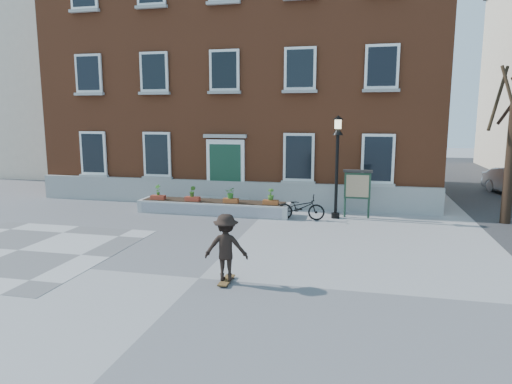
% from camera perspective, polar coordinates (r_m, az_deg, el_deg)
% --- Properties ---
extents(ground, '(100.00, 100.00, 0.00)m').
position_cam_1_polar(ground, '(11.40, -7.12, -10.64)').
color(ground, gray).
rests_on(ground, ground).
extents(checker_patch, '(6.00, 6.00, 0.01)m').
position_cam_1_polar(checker_patch, '(15.23, -27.59, -6.47)').
color(checker_patch, '#58595B').
rests_on(checker_patch, ground).
extents(distant_building, '(10.00, 12.00, 13.00)m').
position_cam_1_polar(distant_building, '(37.17, -23.44, 12.74)').
color(distant_building, beige).
rests_on(distant_building, ground).
extents(bicycle, '(1.87, 0.76, 0.96)m').
position_cam_1_polar(bicycle, '(17.37, 5.57, -1.93)').
color(bicycle, black).
rests_on(bicycle, ground).
extents(brick_building, '(18.40, 10.85, 12.60)m').
position_cam_1_polar(brick_building, '(24.80, -0.45, 15.04)').
color(brick_building, brown).
rests_on(brick_building, ground).
extents(planter_assembly, '(6.20, 1.12, 1.15)m').
position_cam_1_polar(planter_assembly, '(18.49, -5.30, -1.78)').
color(planter_assembly, '#B8B7B3').
rests_on(planter_assembly, ground).
extents(bare_tree, '(1.83, 1.83, 6.16)m').
position_cam_1_polar(bare_tree, '(18.83, 29.35, 4.88)').
color(bare_tree, black).
rests_on(bare_tree, ground).
extents(lamp_post, '(0.40, 0.40, 3.93)m').
position_cam_1_polar(lamp_post, '(17.58, 10.12, 4.88)').
color(lamp_post, black).
rests_on(lamp_post, ground).
extents(notice_board, '(1.10, 0.16, 1.87)m').
position_cam_1_polar(notice_board, '(17.96, 12.56, 0.80)').
color(notice_board, '#1A3526').
rests_on(notice_board, ground).
extents(skateboarder, '(1.10, 0.78, 1.67)m').
position_cam_1_polar(skateboarder, '(10.79, -3.76, -6.92)').
color(skateboarder, brown).
rests_on(skateboarder, ground).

